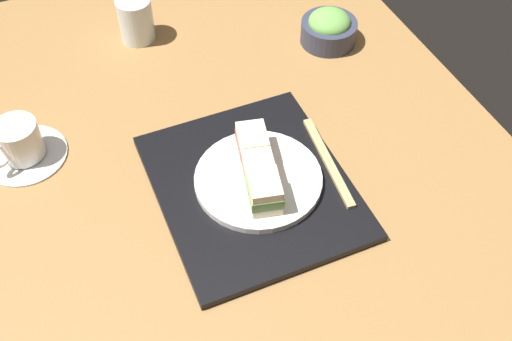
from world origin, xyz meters
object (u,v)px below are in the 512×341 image
coffee_cup (20,144)px  sandwich_far (252,143)px  chopsticks_pair (328,161)px  sandwich_near (265,192)px  sandwich_plate (258,179)px  drinking_glass (136,20)px  sandwich_middle (258,168)px  salad_bowl (329,28)px

coffee_cup → sandwich_far: bearing=-115.5°
coffee_cup → chopsticks_pair: bearing=-116.0°
coffee_cup → sandwich_near: bearing=-129.2°
sandwich_plate → drinking_glass: 48.02cm
sandwich_middle → drinking_glass: 47.96cm
coffee_cup → sandwich_middle: bearing=-122.7°
sandwich_plate → sandwich_far: sandwich_far is taller
salad_bowl → drinking_glass: (16.68, 36.34, 1.35)cm
sandwich_plate → sandwich_middle: 2.95cm
chopsticks_pair → salad_bowl: bearing=-27.4°
sandwich_far → salad_bowl: (25.50, -27.89, -2.00)cm
sandwich_middle → chopsticks_pair: sandwich_middle is taller
sandwich_far → chopsticks_pair: sandwich_far is taller
sandwich_far → drinking_glass: drinking_glass is taller
salad_bowl → chopsticks_pair: salad_bowl is taller
sandwich_plate → chopsticks_pair: 12.71cm
sandwich_plate → chopsticks_pair: size_ratio=1.03×
sandwich_near → coffee_cup: size_ratio=0.50×
sandwich_middle → sandwich_far: size_ratio=1.03×
drinking_glass → coffee_cup: bearing=131.8°
sandwich_near → sandwich_middle: sandwich_near is taller
sandwich_middle → salad_bowl: 42.31cm
sandwich_near → coffee_cup: 43.95cm
salad_bowl → drinking_glass: drinking_glass is taller
salad_bowl → chopsticks_pair: bearing=152.6°
sandwich_plate → salad_bowl: bearing=-43.4°
chopsticks_pair → drinking_glass: 52.25cm
sandwich_far → coffee_cup: (17.32, 36.30, -2.09)cm
salad_bowl → coffee_cup: coffee_cup is taller
sandwich_near → chopsticks_pair: (4.42, -13.83, -3.54)cm
drinking_glass → sandwich_middle: bearing=-171.2°
chopsticks_pair → sandwich_near: bearing=107.7°
chopsticks_pair → drinking_glass: size_ratio=2.25×
salad_bowl → drinking_glass: 40.01cm
sandwich_near → chopsticks_pair: size_ratio=0.35×
sandwich_plate → coffee_cup: size_ratio=1.46×
sandwich_plate → sandwich_middle: (-0.00, -0.00, 2.95)cm
sandwich_near → sandwich_middle: size_ratio=0.99×
sandwich_middle → chopsticks_pair: size_ratio=0.36×
sandwich_plate → coffee_cup: (22.54, 35.15, 1.02)cm
drinking_glass → sandwich_near: bearing=-173.3°
sandwich_plate → sandwich_far: size_ratio=2.96×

